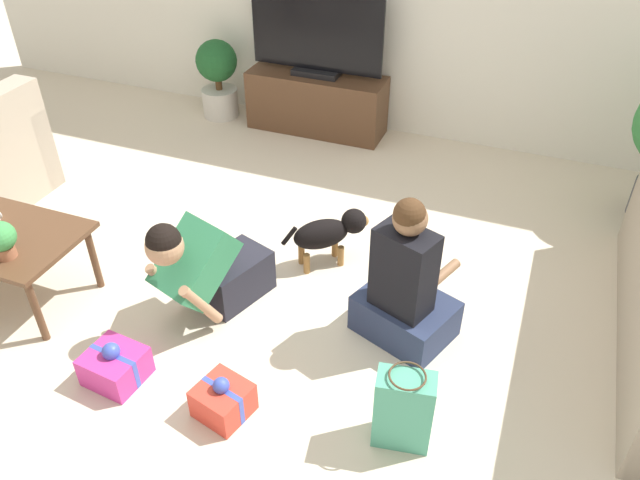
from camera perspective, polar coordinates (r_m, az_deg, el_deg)
ground_plane at (r=3.88m, az=-5.80°, el=-5.82°), size 16.00×16.00×0.00m
tv_console at (r=5.75m, az=-0.31°, el=12.43°), size 1.23×0.40×0.52m
tv at (r=5.53m, az=-0.33°, el=18.17°), size 1.17×0.20×0.76m
potted_plant_back_left at (r=6.05m, az=-9.32°, el=14.59°), size 0.38×0.38×0.73m
person_kneeling at (r=3.66m, az=-10.29°, el=-2.43°), size 0.53×0.79×0.76m
person_sitting at (r=3.49m, az=7.80°, el=-4.52°), size 0.63×0.59×0.94m
dog at (r=4.04m, az=0.90°, el=0.75°), size 0.47×0.42×0.37m
gift_box_a at (r=3.27m, az=-8.85°, el=-14.23°), size 0.30×0.30×0.24m
gift_box_b at (r=3.55m, az=-18.23°, el=-10.84°), size 0.32×0.30×0.25m
gift_bag_a at (r=3.06m, az=7.63°, el=-15.10°), size 0.29×0.20×0.46m
tabletop_plant at (r=3.80m, az=-27.16°, el=0.11°), size 0.17×0.17×0.22m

